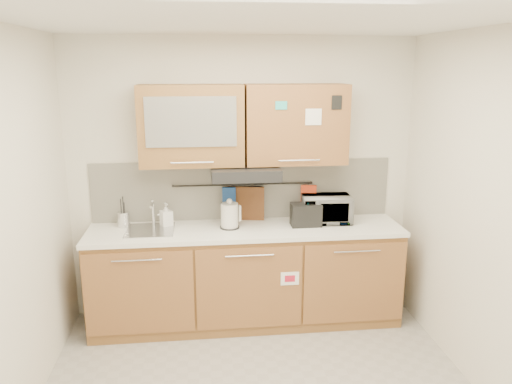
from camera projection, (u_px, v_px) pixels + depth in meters
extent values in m
plane|color=white|center=(263.00, 19.00, 2.92)|extent=(3.20, 3.20, 0.00)
plane|color=silver|center=(243.00, 179.00, 4.69)|extent=(3.20, 0.00, 3.20)
plane|color=silver|center=(5.00, 239.00, 3.07)|extent=(0.00, 3.00, 3.00)
plane|color=silver|center=(494.00, 221.00, 3.41)|extent=(0.00, 3.00, 3.00)
cube|color=olive|center=(246.00, 277.00, 4.61)|extent=(2.80, 0.60, 0.88)
cube|color=black|center=(246.00, 315.00, 4.70)|extent=(2.80, 0.54, 0.10)
cube|color=olive|center=(139.00, 294.00, 4.20)|extent=(0.91, 0.02, 0.74)
cylinder|color=silver|center=(137.00, 260.00, 4.10)|extent=(0.41, 0.01, 0.01)
cube|color=olive|center=(249.00, 288.00, 4.30)|extent=(0.91, 0.02, 0.74)
cylinder|color=silver|center=(250.00, 256.00, 4.20)|extent=(0.41, 0.01, 0.01)
cube|color=olive|center=(355.00, 283.00, 4.40)|extent=(0.91, 0.02, 0.74)
cylinder|color=silver|center=(357.00, 251.00, 4.30)|extent=(0.41, 0.01, 0.01)
cube|color=white|center=(246.00, 230.00, 4.49)|extent=(2.82, 0.62, 0.04)
cube|color=silver|center=(243.00, 190.00, 4.70)|extent=(2.80, 0.02, 0.56)
cube|color=olive|center=(191.00, 125.00, 4.34)|extent=(0.90, 0.35, 0.70)
cube|color=silver|center=(191.00, 122.00, 4.15)|extent=(0.76, 0.02, 0.42)
cube|color=olive|center=(295.00, 124.00, 4.44)|extent=(0.90, 0.35, 0.70)
cube|color=white|center=(313.00, 117.00, 4.26)|extent=(0.14, 0.00, 0.14)
cube|color=black|center=(245.00, 172.00, 4.42)|extent=(0.60, 0.46, 0.10)
cube|color=silver|center=(150.00, 231.00, 4.40)|extent=(0.42, 0.40, 0.03)
cylinder|color=silver|center=(153.00, 213.00, 4.53)|extent=(0.03, 0.03, 0.24)
cylinder|color=silver|center=(152.00, 204.00, 4.42)|extent=(0.02, 0.18, 0.02)
cylinder|color=black|center=(243.00, 184.00, 4.65)|extent=(1.30, 0.02, 0.02)
cylinder|color=silver|center=(124.00, 219.00, 4.50)|extent=(0.12, 0.12, 0.14)
cylinder|color=black|center=(121.00, 213.00, 4.49)|extent=(0.01, 0.01, 0.26)
cylinder|color=black|center=(125.00, 215.00, 4.48)|extent=(0.01, 0.01, 0.23)
cylinder|color=black|center=(124.00, 211.00, 4.50)|extent=(0.01, 0.01, 0.28)
cylinder|color=black|center=(122.00, 216.00, 4.47)|extent=(0.01, 0.01, 0.20)
cylinder|color=silver|center=(230.00, 216.00, 4.45)|extent=(0.20, 0.20, 0.23)
sphere|color=silver|center=(229.00, 201.00, 4.42)|extent=(0.05, 0.05, 0.05)
cube|color=silver|center=(239.00, 213.00, 4.50)|extent=(0.03, 0.04, 0.14)
cylinder|color=black|center=(230.00, 227.00, 4.48)|extent=(0.17, 0.17, 0.01)
cube|color=black|center=(306.00, 215.00, 4.52)|extent=(0.27, 0.16, 0.21)
cube|color=black|center=(301.00, 205.00, 4.49)|extent=(0.08, 0.12, 0.01)
cube|color=black|center=(311.00, 204.00, 4.50)|extent=(0.08, 0.12, 0.01)
imported|color=#999999|center=(326.00, 209.00, 4.63)|extent=(0.46, 0.33, 0.25)
imported|color=#999999|center=(166.00, 215.00, 4.50)|extent=(0.13, 0.13, 0.22)
cube|color=brown|center=(245.00, 210.00, 4.69)|extent=(0.36, 0.08, 0.45)
cube|color=navy|center=(229.00, 198.00, 4.65)|extent=(0.13, 0.04, 0.21)
cube|color=black|center=(255.00, 197.00, 4.68)|extent=(0.13, 0.04, 0.20)
cube|color=red|center=(309.00, 194.00, 4.73)|extent=(0.15, 0.05, 0.18)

